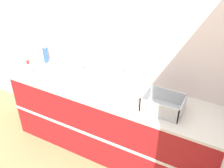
% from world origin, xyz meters
% --- Properties ---
extents(ground_plane, '(12.00, 12.00, 0.00)m').
position_xyz_m(ground_plane, '(0.00, 0.00, 0.00)').
color(ground_plane, tan).
extents(wall_back, '(4.88, 0.06, 2.60)m').
position_xyz_m(wall_back, '(0.00, 0.63, 1.30)').
color(wall_back, silver).
rests_on(wall_back, ground_plane).
extents(counter_cabinet, '(2.51, 0.62, 0.89)m').
position_xyz_m(counter_cabinet, '(0.00, 0.30, 0.44)').
color(counter_cabinet, maroon).
rests_on(counter_cabinet, ground_plane).
extents(sink, '(0.54, 0.44, 0.22)m').
position_xyz_m(sink, '(0.05, 0.35, 0.90)').
color(sink, silver).
rests_on(sink, counter_cabinet).
extents(paper_towel_roll, '(0.12, 0.12, 0.29)m').
position_xyz_m(paper_towel_roll, '(-0.45, 0.33, 1.03)').
color(paper_towel_roll, '#4C4C51').
rests_on(paper_towel_roll, counter_cabinet).
extents(dish_rack, '(0.39, 0.29, 0.16)m').
position_xyz_m(dish_rack, '(0.60, 0.25, 0.94)').
color(dish_rack, '#B7BABF').
rests_on(dish_rack, counter_cabinet).
extents(bottle_white_spray, '(0.06, 0.06, 0.22)m').
position_xyz_m(bottle_white_spray, '(-1.00, 0.11, 0.98)').
color(bottle_white_spray, white).
rests_on(bottle_white_spray, counter_cabinet).
extents(bottle_blue, '(0.06, 0.06, 0.25)m').
position_xyz_m(bottle_blue, '(-1.08, 0.50, 1.00)').
color(bottle_blue, '#2D56B7').
rests_on(bottle_blue, counter_cabinet).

